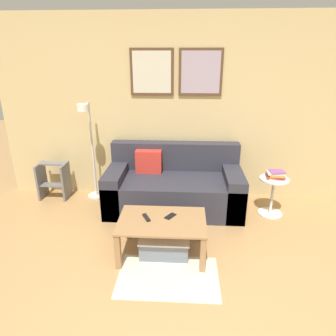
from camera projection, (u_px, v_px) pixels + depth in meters
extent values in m
cube|color=tan|center=(195.00, 110.00, 4.23)|extent=(5.60, 0.06, 2.55)
cube|color=#513823|center=(152.00, 72.00, 4.04)|extent=(0.59, 0.02, 0.61)
cube|color=beige|center=(152.00, 72.00, 4.03)|extent=(0.52, 0.01, 0.54)
cube|color=#513823|center=(201.00, 72.00, 4.00)|extent=(0.59, 0.02, 0.61)
cube|color=#A393A8|center=(201.00, 72.00, 3.99)|extent=(0.52, 0.01, 0.54)
cube|color=beige|center=(168.00, 277.00, 2.89)|extent=(0.97, 0.63, 0.01)
cube|color=#2D2D38|center=(174.00, 193.00, 4.13)|extent=(1.82, 0.90, 0.45)
cube|color=#2D2D38|center=(175.00, 156.00, 4.31)|extent=(1.82, 0.20, 0.39)
cube|color=#2D2D38|center=(117.00, 187.00, 4.15)|extent=(0.24, 0.90, 0.57)
cube|color=#2D2D38|center=(232.00, 190.00, 4.06)|extent=(0.24, 0.90, 0.57)
cube|color=red|center=(149.00, 162.00, 4.18)|extent=(0.36, 0.14, 0.32)
cube|color=#997047|center=(162.00, 221.00, 3.10)|extent=(0.91, 0.61, 0.02)
cube|color=#997047|center=(118.00, 252.00, 2.95)|extent=(0.06, 0.06, 0.39)
cube|color=#997047|center=(203.00, 255.00, 2.90)|extent=(0.06, 0.06, 0.39)
cube|color=#997047|center=(128.00, 223.00, 3.45)|extent=(0.06, 0.06, 0.39)
cube|color=#997047|center=(201.00, 225.00, 3.40)|extent=(0.06, 0.06, 0.39)
cube|color=slate|center=(165.00, 244.00, 3.22)|extent=(0.51, 0.36, 0.19)
cube|color=silver|center=(164.00, 236.00, 3.18)|extent=(0.53, 0.39, 0.02)
cylinder|color=silver|center=(97.00, 195.00, 4.55)|extent=(0.26, 0.26, 0.02)
cylinder|color=silver|center=(93.00, 151.00, 4.30)|extent=(0.03, 0.03, 1.38)
cylinder|color=silver|center=(85.00, 104.00, 3.94)|extent=(0.02, 0.24, 0.02)
cylinder|color=white|center=(83.00, 108.00, 3.85)|extent=(0.15, 0.15, 0.09)
cylinder|color=silver|center=(270.00, 213.00, 4.04)|extent=(0.32, 0.32, 0.01)
cylinder|color=silver|center=(272.00, 196.00, 3.95)|extent=(0.04, 0.04, 0.48)
cylinder|color=silver|center=(274.00, 179.00, 3.87)|extent=(0.38, 0.38, 0.02)
cube|color=#D8C666|center=(274.00, 177.00, 3.88)|extent=(0.21, 0.17, 0.02)
cube|color=#B73333|center=(275.00, 176.00, 3.86)|extent=(0.24, 0.18, 0.02)
cube|color=#D18438|center=(276.00, 175.00, 3.86)|extent=(0.19, 0.18, 0.02)
cube|color=silver|center=(276.00, 173.00, 3.84)|extent=(0.22, 0.13, 0.02)
cube|color=#8C4C93|center=(277.00, 172.00, 3.84)|extent=(0.20, 0.16, 0.01)
cube|color=black|center=(146.00, 217.00, 3.13)|extent=(0.10, 0.15, 0.02)
cube|color=black|center=(170.00, 216.00, 3.16)|extent=(0.13, 0.15, 0.01)
cube|color=slate|center=(42.00, 180.00, 4.43)|extent=(0.03, 0.30, 0.53)
cube|color=slate|center=(66.00, 181.00, 4.41)|extent=(0.03, 0.30, 0.53)
cube|color=slate|center=(53.00, 185.00, 4.39)|extent=(0.35, 0.14, 0.02)
cube|color=slate|center=(53.00, 163.00, 4.38)|extent=(0.35, 0.14, 0.02)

